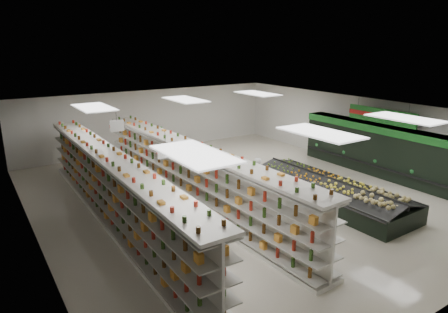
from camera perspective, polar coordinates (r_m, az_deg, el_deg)
floor at (r=15.29m, az=1.86°, el=-5.45°), size 16.00×16.00×0.00m
ceiling at (r=14.43m, az=1.97°, el=6.46°), size 14.00×16.00×0.02m
wall_back at (r=21.64m, az=-10.39°, el=5.12°), size 14.00×0.02×3.20m
wall_left at (r=12.35m, az=-25.82°, el=-4.51°), size 0.02×16.00×3.20m
wall_right at (r=19.55m, az=18.99°, el=3.35°), size 0.02×16.00×3.20m
produce_wall_case at (r=18.40m, az=21.63°, el=1.19°), size 0.93×8.00×2.20m
aisle_sign_near at (r=10.96m, az=-8.35°, el=0.83°), size 0.52×0.06×0.75m
aisle_sign_far at (r=14.60m, az=-15.05°, el=4.25°), size 0.52×0.06×0.75m
hortifruti_banner at (r=17.89m, az=21.55°, el=5.43°), size 0.12×3.20×0.95m
gondola_left at (r=13.14m, az=-15.50°, el=-4.95°), size 1.01×12.83×2.22m
gondola_center at (r=14.11m, az=-4.67°, el=-3.00°), size 1.41×12.67×2.19m
produce_island at (r=15.00m, az=14.74°, el=-4.69°), size 2.39×6.28×0.93m
soda_endcap at (r=19.58m, az=-10.21°, el=1.51°), size 1.47×1.24×1.59m
shopper_main at (r=14.64m, az=4.62°, el=-3.18°), size 0.67×0.54×1.58m
shopper_background at (r=16.67m, az=-15.70°, el=-1.39°), size 0.81×0.89×1.55m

